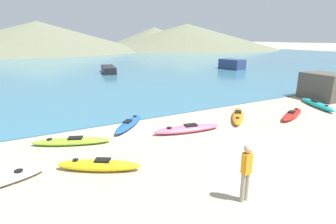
{
  "coord_description": "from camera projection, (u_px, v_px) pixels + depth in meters",
  "views": [
    {
      "loc": [
        -7.54,
        -4.3,
        4.38
      ],
      "look_at": [
        -1.02,
        7.6,
        0.5
      ],
      "focal_mm": 28.0,
      "sensor_mm": 36.0,
      "label": 1
    }
  ],
  "objects": [
    {
      "name": "bay_water",
      "position": [
        73.0,
        64.0,
        44.9
      ],
      "size": [
        160.0,
        70.0,
        0.06
      ],
      "primitive_type": "cube",
      "color": "teal",
      "rests_on": "ground_plane"
    },
    {
      "name": "kayak_on_sand_2",
      "position": [
        129.0,
        124.0,
        13.23
      ],
      "size": [
        2.47,
        2.56,
        0.38
      ],
      "color": "blue",
      "rests_on": "ground_plane"
    },
    {
      "name": "shoreline_rock",
      "position": [
        324.0,
        86.0,
        19.04
      ],
      "size": [
        2.39,
        2.79,
        1.9
      ],
      "primitive_type": "cube",
      "rotation": [
        0.0,
        0.0,
        1.53
      ],
      "color": "#4C4742",
      "rests_on": "ground_plane"
    },
    {
      "name": "moored_boat_1",
      "position": [
        232.0,
        64.0,
        36.88
      ],
      "size": [
        2.6,
        3.6,
        1.36
      ],
      "color": "navy",
      "rests_on": "bay_water"
    },
    {
      "name": "far_hill_left",
      "position": [
        38.0,
        36.0,
        83.97
      ],
      "size": [
        68.43,
        68.43,
        9.35
      ],
      "primitive_type": "cone",
      "color": "#6B7056",
      "rests_on": "ground_plane"
    },
    {
      "name": "kayak_on_sand_6",
      "position": [
        317.0,
        104.0,
        17.03
      ],
      "size": [
        2.04,
        3.39,
        0.4
      ],
      "color": "teal",
      "rests_on": "ground_plane"
    },
    {
      "name": "kayak_on_sand_5",
      "position": [
        238.0,
        116.0,
        14.63
      ],
      "size": [
        2.76,
        2.79,
        0.37
      ],
      "color": "orange",
      "rests_on": "ground_plane"
    },
    {
      "name": "kayak_on_sand_7",
      "position": [
        72.0,
        141.0,
        11.1
      ],
      "size": [
        3.25,
        1.83,
        0.31
      ],
      "color": "#8CCC2D",
      "rests_on": "ground_plane"
    },
    {
      "name": "kayak_on_sand_0",
      "position": [
        99.0,
        165.0,
        8.92
      ],
      "size": [
        2.75,
        1.97,
        0.41
      ],
      "color": "yellow",
      "rests_on": "ground_plane"
    },
    {
      "name": "far_hill_midleft",
      "position": [
        154.0,
        38.0,
        103.65
      ],
      "size": [
        43.14,
        43.14,
        8.2
      ],
      "primitive_type": "cone",
      "color": "#6B7056",
      "rests_on": "ground_plane"
    },
    {
      "name": "kayak_on_sand_1",
      "position": [
        292.0,
        115.0,
        14.79
      ],
      "size": [
        2.9,
        1.58,
        0.39
      ],
      "color": "red",
      "rests_on": "ground_plane"
    },
    {
      "name": "person_near_foreground",
      "position": [
        246.0,
        169.0,
        7.03
      ],
      "size": [
        0.34,
        0.23,
        1.68
      ],
      "color": "gray",
      "rests_on": "ground_plane"
    },
    {
      "name": "far_hill_midright",
      "position": [
        187.0,
        36.0,
        103.33
      ],
      "size": [
        70.05,
        70.05,
        9.45
      ],
      "primitive_type": "cone",
      "color": "#6B7056",
      "rests_on": "ground_plane"
    },
    {
      "name": "moored_boat_0",
      "position": [
        108.0,
        69.0,
        33.04
      ],
      "size": [
        2.31,
        5.03,
        0.81
      ],
      "color": "black",
      "rests_on": "bay_water"
    },
    {
      "name": "kayak_on_sand_4",
      "position": [
        187.0,
        129.0,
        12.55
      ],
      "size": [
        3.43,
        1.27,
        0.36
      ],
      "color": "#E5668C",
      "rests_on": "ground_plane"
    },
    {
      "name": "ground_plane",
      "position": [
        311.0,
        181.0,
        8.31
      ],
      "size": [
        400.0,
        400.0,
        0.0
      ],
      "primitive_type": "plane",
      "color": "tan"
    }
  ]
}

